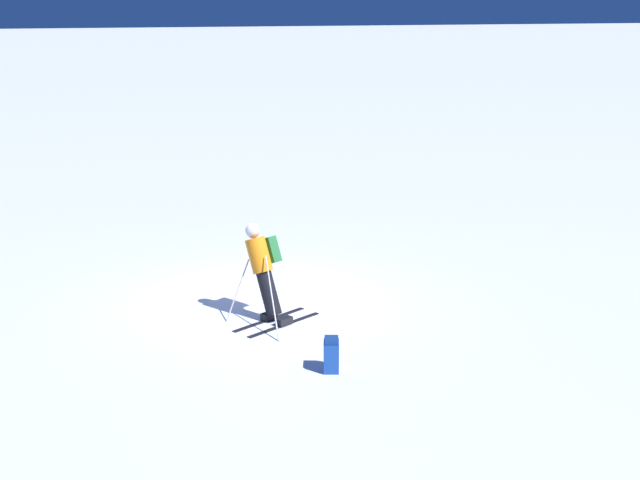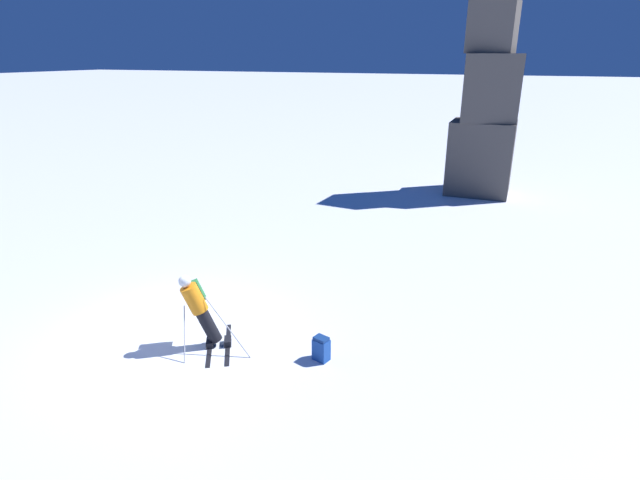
{
  "view_description": "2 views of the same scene",
  "coord_description": "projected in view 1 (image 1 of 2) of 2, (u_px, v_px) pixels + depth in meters",
  "views": [
    {
      "loc": [
        14.7,
        -3.13,
        5.21
      ],
      "look_at": [
        -0.15,
        1.13,
        0.98
      ],
      "focal_mm": 50.0,
      "sensor_mm": 36.0,
      "label": 1
    },
    {
      "loc": [
        6.41,
        -7.38,
        5.58
      ],
      "look_at": [
        1.79,
        4.0,
        1.0
      ],
      "focal_mm": 28.0,
      "sensor_mm": 36.0,
      "label": 2
    }
  ],
  "objects": [
    {
      "name": "skier",
      "position": [
        264.0,
        267.0,
        14.75
      ],
      "size": [
        1.54,
        1.6,
        1.64
      ],
      "rotation": [
        0.0,
        0.0,
        0.53
      ],
      "color": "black",
      "rests_on": "ground"
    },
    {
      "name": "spare_backpack",
      "position": [
        331.0,
        355.0,
        12.78
      ],
      "size": [
        0.35,
        0.3,
        0.5
      ],
      "rotation": [
        0.0,
        0.0,
        2.85
      ],
      "color": "#194293",
      "rests_on": "ground"
    },
    {
      "name": "ground_plane",
      "position": [
        261.0,
        300.0,
        15.83
      ],
      "size": [
        300.0,
        300.0,
        0.0
      ],
      "primitive_type": "plane",
      "color": "white"
    }
  ]
}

